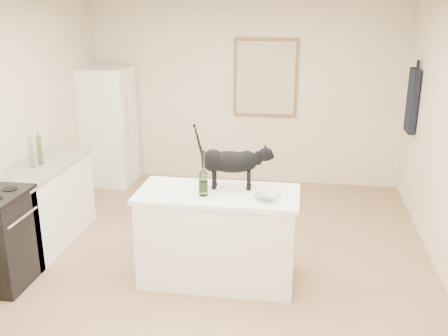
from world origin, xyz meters
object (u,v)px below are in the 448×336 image
fridge (108,126)px  black_cat (230,165)px  wine_bottle (203,176)px  glass_bowl (267,198)px

fridge → black_cat: 3.24m
fridge → wine_bottle: fridge is taller
fridge → wine_bottle: size_ratio=4.58×
glass_bowl → black_cat: bearing=142.9°
fridge → glass_bowl: fridge is taller
black_cat → wine_bottle: size_ratio=1.75×
fridge → glass_bowl: size_ratio=7.77×
fridge → glass_bowl: 3.69m
fridge → wine_bottle: 3.29m
black_cat → glass_bowl: size_ratio=2.97×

